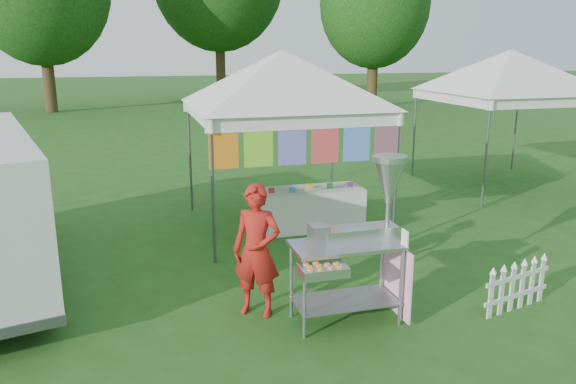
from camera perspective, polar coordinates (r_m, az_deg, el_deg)
name	(u,v)px	position (r m, az deg, el deg)	size (l,w,h in m)	color
ground	(362,312)	(6.82, 7.56, -12.04)	(120.00, 120.00, 0.00)	#264F16
canopy_main	(283,50)	(9.41, -0.55, 14.19)	(4.24, 4.24, 3.45)	#59595E
canopy_right	(511,50)	(13.27, 21.75, 13.28)	(4.24, 4.24, 3.45)	#59595E
tree_right	(375,4)	(30.36, 8.82, 18.32)	(5.60, 5.60, 8.42)	#3C2815
donut_cart	(364,227)	(6.25, 7.72, -3.57)	(1.36, 0.92, 1.88)	gray
vendor	(257,251)	(6.45, -3.19, -5.97)	(0.57, 0.37, 1.56)	#A71C14
picket_fence	(517,287)	(7.24, 22.25, -8.92)	(1.05, 0.29, 0.56)	silver
display_table	(310,208)	(9.65, 2.22, -1.68)	(1.80, 0.70, 0.70)	white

